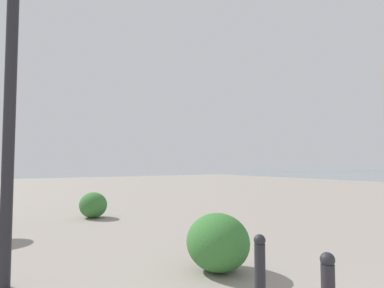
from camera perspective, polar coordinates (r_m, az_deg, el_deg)
lamppost at (r=4.84m, az=-28.85°, el=14.63°), size 0.98×0.28×4.51m
bollard_mid at (r=3.92m, az=11.73°, el=-19.95°), size 0.13×0.13×0.71m
shrub_low at (r=9.55m, az=-16.81°, el=-10.12°), size 0.82×0.74×0.70m
shrub_round at (r=4.76m, az=4.50°, el=-16.65°), size 0.94×0.84×0.80m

